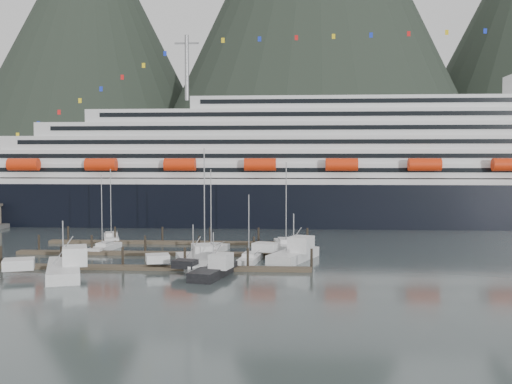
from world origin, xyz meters
TOP-DOWN VIEW (x-y plane):
  - ground at (0.00, 0.00)m, footprint 1600.00×1600.00m
  - mountains at (52.48, 588.54)m, footprint 870.00×440.00m
  - cruise_ship at (30.03, 54.94)m, footprint 210.00×30.40m
  - dock_near at (-4.93, -9.95)m, footprint 48.18×2.28m
  - dock_mid at (-4.93, 3.05)m, footprint 48.18×2.28m
  - dock_far at (-4.93, 16.05)m, footprint 48.18×2.28m
  - sailboat_b at (-15.82, 7.16)m, footprint 3.52×9.38m
  - sailboat_c at (3.08, 5.68)m, footprint 4.68×10.00m
  - sailboat_d at (1.91, 3.01)m, footprint 5.95×12.52m
  - sailboat_e at (-18.67, 19.99)m, footprint 5.76×10.43m
  - sailboat_g at (14.99, 12.36)m, footprint 4.44×11.59m
  - sailboat_h at (9.90, -3.18)m, footprint 3.58×8.87m
  - trawler_a at (-14.48, -15.06)m, footprint 12.11×15.18m
  - trawler_c at (1.89, -8.04)m, footprint 10.53×13.77m
  - trawler_d at (5.69, -14.19)m, footprint 8.53×11.22m
  - trawler_e at (16.34, -1.01)m, footprint 10.73×12.88m

SIDE VIEW (x-z plane):
  - ground at x=0.00m, z-range 0.00..0.00m
  - dock_near at x=-4.93m, z-range -1.29..1.91m
  - dock_mid at x=-4.93m, z-range -1.29..1.91m
  - dock_far at x=-4.93m, z-range -1.29..1.91m
  - sailboat_h at x=9.90m, z-range -4.97..5.77m
  - sailboat_b at x=-15.82m, z-range -6.28..7.10m
  - sailboat_e at x=-18.67m, z-range -6.70..7.55m
  - sailboat_c at x=3.08m, z-range -6.77..7.63m
  - sailboat_g at x=14.99m, z-range -7.35..8.23m
  - sailboat_d at x=1.91m, z-range -8.49..9.40m
  - trawler_d at x=5.69m, z-range -2.35..4.03m
  - trawler_c at x=1.89m, z-range -2.53..4.28m
  - trawler_e at x=16.34m, z-range -3.02..4.99m
  - trawler_a at x=-14.48m, z-range -3.07..5.06m
  - cruise_ship at x=30.03m, z-range -13.11..37.19m
  - mountains at x=52.48m, z-range -46.60..373.40m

